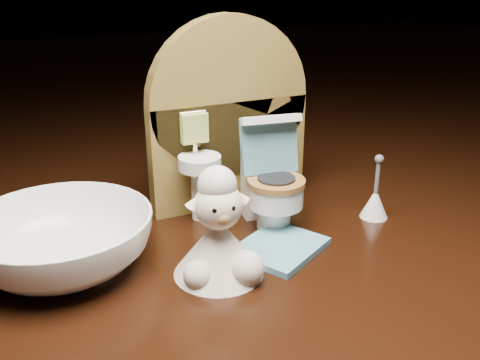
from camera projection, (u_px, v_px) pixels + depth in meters
The scene contains 6 objects.
backdrop_panel at pixel (228, 126), 0.42m from camera, with size 0.13×0.05×0.15m.
toy_toilet at pixel (271, 185), 0.40m from camera, with size 0.05×0.06×0.08m.
bath_mat at pixel (280, 247), 0.37m from camera, with size 0.06×0.05×0.00m, color teal.
toilet_brush at pixel (375, 201), 0.41m from camera, with size 0.02×0.02×0.05m.
plush_lamb at pixel (219, 238), 0.33m from camera, with size 0.06×0.06×0.07m.
ceramic_bowl at pixel (62, 242), 0.34m from camera, with size 0.12×0.12×0.04m, color white.
Camera 1 is at (-0.16, -0.31, 0.18)m, focal length 40.00 mm.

